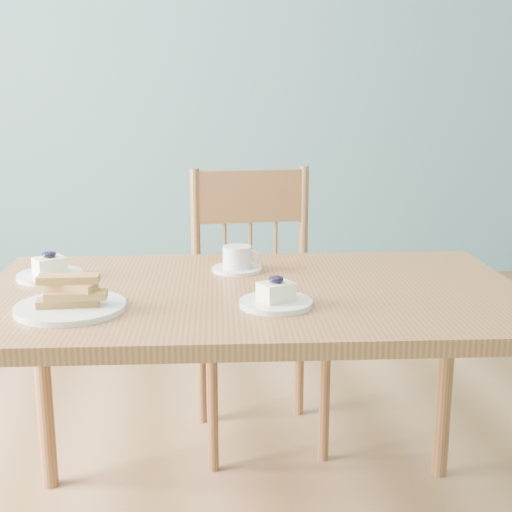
{
  "coord_description": "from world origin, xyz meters",
  "views": [
    {
      "loc": [
        -0.13,
        -1.81,
        1.19
      ],
      "look_at": [
        0.1,
        -0.09,
        0.78
      ],
      "focal_mm": 50.0,
      "sensor_mm": 36.0,
      "label": 1
    }
  ],
  "objects_px": {
    "dining_chair": "(257,306)",
    "dining_table": "(252,317)",
    "cheesecake_plate_far": "(50,271)",
    "coffee_cup": "(238,260)",
    "cheesecake_plate_near": "(276,298)",
    "biscotti_plate": "(70,300)"
  },
  "relations": [
    {
      "from": "cheesecake_plate_near",
      "to": "coffee_cup",
      "type": "height_order",
      "value": "cheesecake_plate_near"
    },
    {
      "from": "coffee_cup",
      "to": "biscotti_plate",
      "type": "relative_size",
      "value": 0.55
    },
    {
      "from": "dining_table",
      "to": "cheesecake_plate_near",
      "type": "height_order",
      "value": "cheesecake_plate_near"
    },
    {
      "from": "dining_chair",
      "to": "cheesecake_plate_near",
      "type": "bearing_deg",
      "value": -97.18
    },
    {
      "from": "dining_table",
      "to": "biscotti_plate",
      "type": "relative_size",
      "value": 5.65
    },
    {
      "from": "dining_chair",
      "to": "cheesecake_plate_far",
      "type": "distance_m",
      "value": 0.79
    },
    {
      "from": "dining_chair",
      "to": "biscotti_plate",
      "type": "bearing_deg",
      "value": -128.04
    },
    {
      "from": "cheesecake_plate_near",
      "to": "biscotti_plate",
      "type": "relative_size",
      "value": 0.68
    },
    {
      "from": "dining_table",
      "to": "dining_chair",
      "type": "xyz_separation_m",
      "value": [
        0.1,
        0.62,
        -0.17
      ]
    },
    {
      "from": "cheesecake_plate_near",
      "to": "cheesecake_plate_far",
      "type": "bearing_deg",
      "value": 150.05
    },
    {
      "from": "cheesecake_plate_far",
      "to": "coffee_cup",
      "type": "distance_m",
      "value": 0.49
    },
    {
      "from": "dining_chair",
      "to": "cheesecake_plate_near",
      "type": "relative_size",
      "value": 5.56
    },
    {
      "from": "dining_chair",
      "to": "cheesecake_plate_near",
      "type": "xyz_separation_m",
      "value": [
        -0.06,
        -0.75,
        0.26
      ]
    },
    {
      "from": "dining_table",
      "to": "biscotti_plate",
      "type": "bearing_deg",
      "value": -160.65
    },
    {
      "from": "dining_chair",
      "to": "dining_table",
      "type": "bearing_deg",
      "value": -101.45
    },
    {
      "from": "coffee_cup",
      "to": "biscotti_plate",
      "type": "xyz_separation_m",
      "value": [
        -0.41,
        -0.3,
        -0.0
      ]
    },
    {
      "from": "cheesecake_plate_near",
      "to": "biscotti_plate",
      "type": "xyz_separation_m",
      "value": [
        -0.46,
        0.03,
        0.01
      ]
    },
    {
      "from": "dining_table",
      "to": "biscotti_plate",
      "type": "height_order",
      "value": "biscotti_plate"
    },
    {
      "from": "dining_chair",
      "to": "coffee_cup",
      "type": "distance_m",
      "value": 0.52
    },
    {
      "from": "cheesecake_plate_near",
      "to": "coffee_cup",
      "type": "bearing_deg",
      "value": 99.2
    },
    {
      "from": "coffee_cup",
      "to": "cheesecake_plate_far",
      "type": "bearing_deg",
      "value": -163.43
    },
    {
      "from": "dining_chair",
      "to": "biscotti_plate",
      "type": "distance_m",
      "value": 0.93
    }
  ]
}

